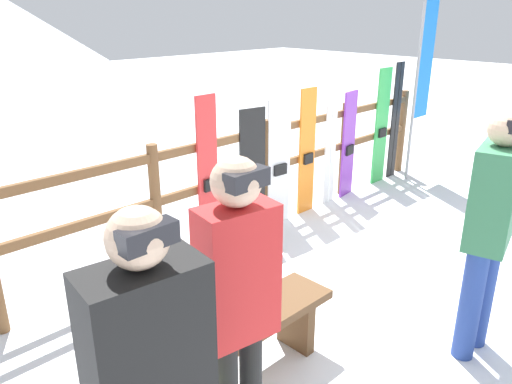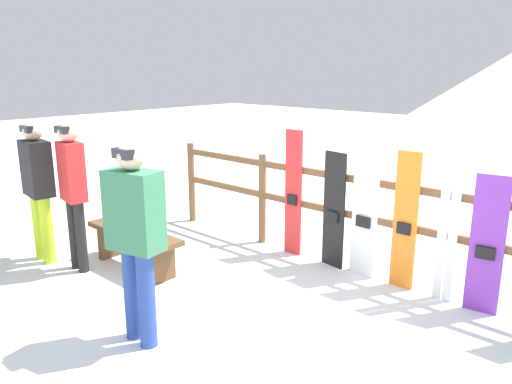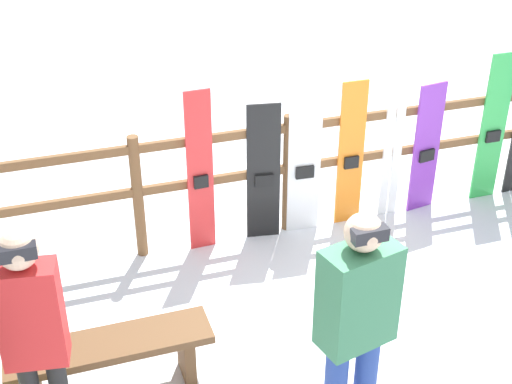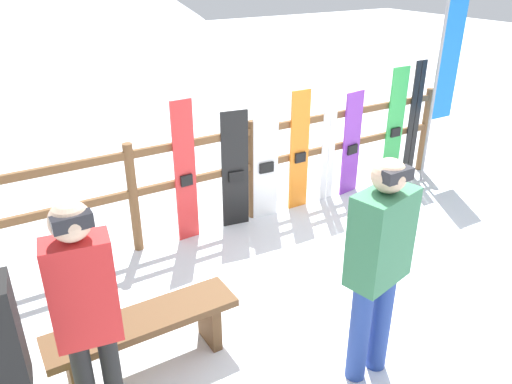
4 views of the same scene
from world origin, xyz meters
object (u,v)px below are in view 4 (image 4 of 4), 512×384
snowboard_red (185,173)px  snowboard_orange (299,151)px  person_red (86,310)px  ski_pair_black (414,120)px  snowboard_green (395,126)px  rental_flag (444,73)px  ski_pair_white (329,140)px  snowboard_purple (352,144)px  person_plaid_green (379,259)px  snowboard_white (266,162)px  snowboard_black_stripe (235,170)px  bench (144,330)px

snowboard_red → snowboard_orange: snowboard_red is taller
person_red → ski_pair_black: person_red is taller
snowboard_green → rental_flag: bearing=-24.2°
ski_pair_white → ski_pair_black: ski_pair_black is taller
snowboard_red → snowboard_purple: size_ratio=1.16×
snowboard_red → rental_flag: size_ratio=0.65×
person_plaid_green → person_red: (-1.84, 0.44, 0.03)m
snowboard_green → rental_flag: rental_flag is taller
snowboard_purple → rental_flag: (1.27, -0.23, 0.81)m
snowboard_white → snowboard_red: bearing=180.0°
ski_pair_white → ski_pair_black: 1.48m
person_plaid_green → snowboard_orange: 2.77m
person_red → rental_flag: size_ratio=0.72×
person_plaid_green → rental_flag: rental_flag is taller
person_red → ski_pair_black: (4.91, 2.08, -0.22)m
snowboard_black_stripe → snowboard_white: snowboard_white is taller
ski_pair_black → rental_flag: 0.73m
bench → snowboard_orange: bearing=32.4°
person_red → snowboard_orange: 3.65m
snowboard_purple → ski_pair_white: bearing=179.5°
person_red → ski_pair_white: bearing=31.2°
bench → snowboard_green: (4.11, 1.61, 0.44)m
ski_pair_white → snowboard_green: size_ratio=1.02×
bench → snowboard_black_stripe: 2.34m
snowboard_black_stripe → snowboard_white: (0.40, 0.00, 0.02)m
person_plaid_green → snowboard_red: bearing=97.5°
snowboard_purple → snowboard_black_stripe: bearing=180.0°
snowboard_black_stripe → ski_pair_white: 1.33m
rental_flag → person_red: bearing=-160.1°
person_red → snowboard_black_stripe: (2.11, 2.07, -0.35)m
person_red → snowboard_red: person_red is taller
snowboard_orange → snowboard_purple: (0.82, -0.00, -0.06)m
person_plaid_green → snowboard_orange: size_ratio=1.17×
snowboard_orange → snowboard_black_stripe: bearing=-180.0°
snowboard_green → snowboard_orange: bearing=-180.0°
bench → snowboard_purple: snowboard_purple is taller
bench → ski_pair_white: size_ratio=0.88×
person_red → snowboard_purple: person_red is taller
ski_pair_black → bench: bearing=-160.1°
snowboard_orange → ski_pair_white: (0.45, 0.00, 0.07)m
snowboard_black_stripe → ski_pair_white: ski_pair_white is taller
person_plaid_green → ski_pair_black: size_ratio=1.07×
ski_pair_white → snowboard_white: bearing=-179.8°
ski_pair_white → ski_pair_black: (1.48, 0.00, 0.01)m
snowboard_purple → ski_pair_black: ski_pair_black is taller
snowboard_green → snowboard_black_stripe: bearing=-180.0°
rental_flag → bench: bearing=-163.4°
snowboard_orange → rental_flag: (2.09, -0.23, 0.75)m
snowboard_white → rental_flag: rental_flag is taller
snowboard_red → snowboard_black_stripe: bearing=-0.0°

